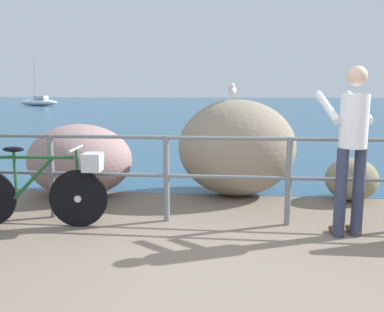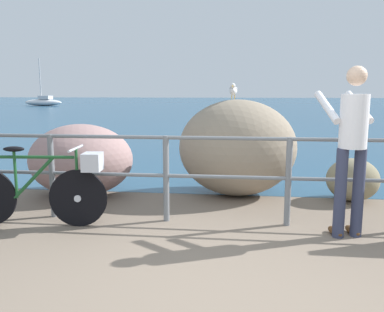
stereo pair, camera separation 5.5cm
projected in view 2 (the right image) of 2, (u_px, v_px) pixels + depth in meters
The scene contains 10 objects.
ground_plane at pixel (236, 119), 22.56m from camera, with size 120.00×120.00×0.10m, color #756656.
sea_surface at pixel (237, 103), 50.06m from camera, with size 120.00×90.00×0.01m, color navy.
promenade_railing at pixel (226, 170), 4.58m from camera, with size 7.10×0.07×1.02m.
bicycle at pixel (45, 186), 4.51m from camera, with size 1.70×0.48×0.92m.
person_at_railing at pixel (351, 144), 4.11m from camera, with size 0.55×0.68×1.78m.
breakwater_boulder_main at pixel (237, 148), 5.86m from camera, with size 1.72×1.41×1.41m.
breakwater_boulder_left at pixel (81, 160), 5.89m from camera, with size 1.53×1.30×1.05m.
breakwater_boulder_right at pixel (353, 180), 5.60m from camera, with size 0.72×0.70×0.60m.
seagull at pixel (233, 90), 5.79m from camera, with size 0.14×0.34×0.23m.
sailboat at pixel (43, 102), 41.64m from camera, with size 4.56×2.07×4.90m.
Camera 2 is at (0.12, -2.73, 1.53)m, focal length 37.31 mm.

